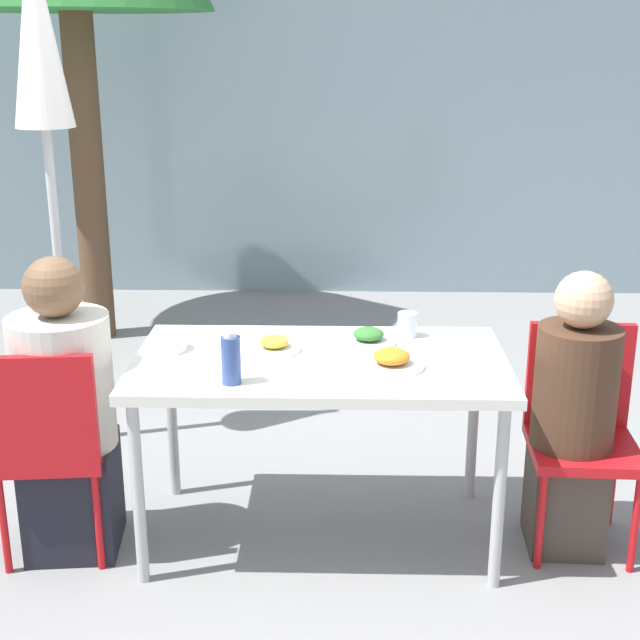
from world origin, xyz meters
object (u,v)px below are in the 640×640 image
object	(u,v)px
closed_umbrella	(42,83)
bottle	(231,359)
person_left	(66,418)
person_right	(572,421)
drinking_cup	(407,325)
salad_bowl	(167,344)
chair_left	(49,439)
chair_right	(581,420)

from	to	relation	value
closed_umbrella	bottle	size ratio (longest dim) A/B	12.56
person_left	person_right	size ratio (longest dim) A/B	1.05
drinking_cup	salad_bowl	xyz separation A→B (m)	(-0.93, -0.19, -0.02)
closed_umbrella	drinking_cup	bearing A→B (deg)	-20.37
bottle	drinking_cup	xyz separation A→B (m)	(0.64, 0.52, -0.04)
person_left	closed_umbrella	bearing A→B (deg)	101.05
chair_left	bottle	xyz separation A→B (m)	(0.69, -0.08, 0.35)
person_left	chair_right	xyz separation A→B (m)	(1.95, 0.13, -0.04)
person_right	bottle	size ratio (longest dim) A/B	5.88
bottle	salad_bowl	world-z (taller)	bottle
chair_left	person_right	bearing A→B (deg)	-1.78
chair_right	bottle	size ratio (longest dim) A/B	4.54
person_right	closed_umbrella	size ratio (longest dim) A/B	0.47
closed_umbrella	person_left	bearing A→B (deg)	-73.17
chair_left	drinking_cup	world-z (taller)	chair_left
closed_umbrella	salad_bowl	size ratio (longest dim) A/B	15.26
person_right	drinking_cup	distance (m)	0.73
person_left	drinking_cup	size ratio (longest dim) A/B	11.74
person_right	closed_umbrella	distance (m)	2.63
person_right	bottle	xyz separation A→B (m)	(-1.25, -0.21, 0.31)
closed_umbrella	salad_bowl	distance (m)	1.37
drinking_cup	salad_bowl	bearing A→B (deg)	-168.71
person_right	drinking_cup	xyz separation A→B (m)	(-0.60, 0.31, 0.27)
person_right	closed_umbrella	world-z (taller)	closed_umbrella
chair_left	drinking_cup	bearing A→B (deg)	12.65
chair_left	closed_umbrella	xyz separation A→B (m)	(-0.24, 1.03, 1.21)
closed_umbrella	drinking_cup	size ratio (longest dim) A/B	23.91
chair_right	salad_bowl	world-z (taller)	chair_right
person_left	person_right	world-z (taller)	person_left
bottle	closed_umbrella	bearing A→B (deg)	130.16
person_left	salad_bowl	size ratio (longest dim) A/B	7.49
bottle	salad_bowl	xyz separation A→B (m)	(-0.29, 0.33, -0.06)
person_right	bottle	bearing A→B (deg)	12.40
person_left	drinking_cup	xyz separation A→B (m)	(1.29, 0.36, 0.26)
drinking_cup	closed_umbrella	bearing A→B (deg)	159.63
person_left	closed_umbrella	distance (m)	1.53
person_left	salad_bowl	world-z (taller)	person_left
chair_right	person_right	world-z (taller)	person_right
closed_umbrella	salad_bowl	bearing A→B (deg)	-50.11
chair_left	salad_bowl	world-z (taller)	chair_left
drinking_cup	chair_left	bearing A→B (deg)	-161.57
chair_left	person_right	xyz separation A→B (m)	(1.94, 0.14, 0.03)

